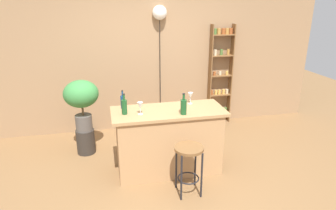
% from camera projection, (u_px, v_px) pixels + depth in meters
% --- Properties ---
extents(ground, '(12.00, 12.00, 0.00)m').
position_uv_depth(ground, '(173.00, 180.00, 4.02)').
color(ground, brown).
extents(back_wall, '(6.40, 0.10, 2.80)m').
position_uv_depth(back_wall, '(148.00, 52.00, 5.34)').
color(back_wall, '#997551').
rests_on(back_wall, ground).
extents(kitchen_counter, '(1.52, 0.64, 0.90)m').
position_uv_depth(kitchen_counter, '(168.00, 140.00, 4.14)').
color(kitchen_counter, tan).
rests_on(kitchen_counter, ground).
extents(bar_stool, '(0.35, 0.35, 0.64)m').
position_uv_depth(bar_stool, '(189.00, 159.00, 3.61)').
color(bar_stool, black).
rests_on(bar_stool, ground).
extents(spice_shelf, '(0.43, 0.15, 1.88)m').
position_uv_depth(spice_shelf, '(221.00, 73.00, 5.61)').
color(spice_shelf, brown).
rests_on(spice_shelf, ground).
extents(plant_stool, '(0.28, 0.28, 0.39)m').
position_uv_depth(plant_stool, '(86.00, 141.00, 4.69)').
color(plant_stool, '#2D2823').
rests_on(plant_stool, ground).
extents(potted_plant, '(0.52, 0.47, 0.79)m').
position_uv_depth(potted_plant, '(81.00, 98.00, 4.45)').
color(potted_plant, '#514C47').
rests_on(potted_plant, plant_stool).
extents(bottle_wine_red, '(0.06, 0.06, 0.25)m').
position_uv_depth(bottle_wine_red, '(123.00, 102.00, 4.02)').
color(bottle_wine_red, navy).
rests_on(bottle_wine_red, kitchen_counter).
extents(bottle_soda_blue, '(0.08, 0.08, 0.28)m').
position_uv_depth(bottle_soda_blue, '(184.00, 106.00, 3.81)').
color(bottle_soda_blue, '#194C23').
rests_on(bottle_soda_blue, kitchen_counter).
extents(bottle_spirits_clear, '(0.07, 0.07, 0.27)m').
position_uv_depth(bottle_spirits_clear, '(124.00, 106.00, 3.82)').
color(bottle_spirits_clear, '#194C23').
rests_on(bottle_spirits_clear, kitchen_counter).
extents(wine_glass_left, '(0.07, 0.07, 0.16)m').
position_uv_depth(wine_glass_left, '(140.00, 106.00, 3.80)').
color(wine_glass_left, silver).
rests_on(wine_glass_left, kitchen_counter).
extents(wine_glass_center, '(0.07, 0.07, 0.16)m').
position_uv_depth(wine_glass_center, '(190.00, 96.00, 4.19)').
color(wine_glass_center, silver).
rests_on(wine_glass_center, kitchen_counter).
extents(pendant_globe_light, '(0.25, 0.25, 2.21)m').
position_uv_depth(pendant_globe_light, '(160.00, 14.00, 5.06)').
color(pendant_globe_light, black).
rests_on(pendant_globe_light, ground).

